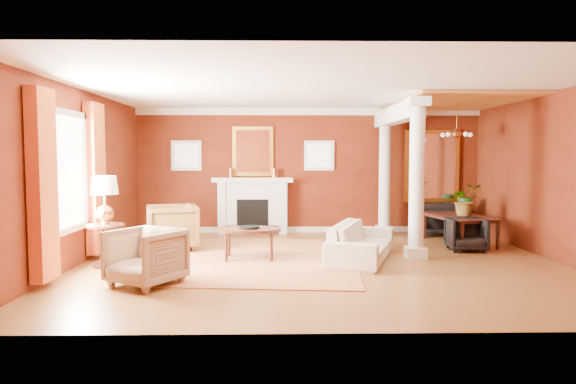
{
  "coord_description": "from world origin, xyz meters",
  "views": [
    {
      "loc": [
        -0.7,
        -8.55,
        1.79
      ],
      "look_at": [
        -0.53,
        0.55,
        1.15
      ],
      "focal_mm": 32.0,
      "sensor_mm": 36.0,
      "label": 1
    }
  ],
  "objects_px": {
    "armchair_leopard": "(172,225)",
    "coffee_table": "(250,231)",
    "side_table": "(105,206)",
    "dining_table": "(460,221)",
    "armchair_stripe": "(146,254)",
    "sofa": "(362,235)"
  },
  "relations": [
    {
      "from": "armchair_stripe",
      "to": "coffee_table",
      "type": "xyz_separation_m",
      "value": [
        1.34,
        1.75,
        0.06
      ]
    },
    {
      "from": "dining_table",
      "to": "armchair_stripe",
      "type": "bearing_deg",
      "value": 109.49
    },
    {
      "from": "armchair_stripe",
      "to": "side_table",
      "type": "height_order",
      "value": "side_table"
    },
    {
      "from": "armchair_leopard",
      "to": "sofa",
      "type": "bearing_deg",
      "value": 59.34
    },
    {
      "from": "armchair_leopard",
      "to": "coffee_table",
      "type": "bearing_deg",
      "value": 43.64
    },
    {
      "from": "armchair_leopard",
      "to": "side_table",
      "type": "xyz_separation_m",
      "value": [
        -0.77,
        -1.45,
        0.51
      ]
    },
    {
      "from": "sofa",
      "to": "dining_table",
      "type": "relative_size",
      "value": 1.29
    },
    {
      "from": "sofa",
      "to": "armchair_leopard",
      "type": "relative_size",
      "value": 2.24
    },
    {
      "from": "armchair_stripe",
      "to": "coffee_table",
      "type": "relative_size",
      "value": 0.81
    },
    {
      "from": "sofa",
      "to": "side_table",
      "type": "height_order",
      "value": "side_table"
    },
    {
      "from": "coffee_table",
      "to": "sofa",
      "type": "bearing_deg",
      "value": -1.27
    },
    {
      "from": "armchair_leopard",
      "to": "dining_table",
      "type": "distance_m",
      "value": 5.77
    },
    {
      "from": "armchair_leopard",
      "to": "armchair_stripe",
      "type": "xyz_separation_m",
      "value": [
        0.19,
        -2.69,
        -0.04
      ]
    },
    {
      "from": "sofa",
      "to": "dining_table",
      "type": "height_order",
      "value": "dining_table"
    },
    {
      "from": "side_table",
      "to": "dining_table",
      "type": "height_order",
      "value": "side_table"
    },
    {
      "from": "sofa",
      "to": "coffee_table",
      "type": "distance_m",
      "value": 1.93
    },
    {
      "from": "armchair_leopard",
      "to": "coffee_table",
      "type": "xyz_separation_m",
      "value": [
        1.53,
        -0.94,
        0.02
      ]
    },
    {
      "from": "armchair_leopard",
      "to": "coffee_table",
      "type": "distance_m",
      "value": 1.8
    },
    {
      "from": "sofa",
      "to": "armchair_leopard",
      "type": "xyz_separation_m",
      "value": [
        -3.46,
        0.98,
        0.06
      ]
    },
    {
      "from": "coffee_table",
      "to": "side_table",
      "type": "xyz_separation_m",
      "value": [
        -2.3,
        -0.51,
        0.49
      ]
    },
    {
      "from": "side_table",
      "to": "coffee_table",
      "type": "bearing_deg",
      "value": 12.56
    },
    {
      "from": "armchair_stripe",
      "to": "dining_table",
      "type": "bearing_deg",
      "value": 62.73
    }
  ]
}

